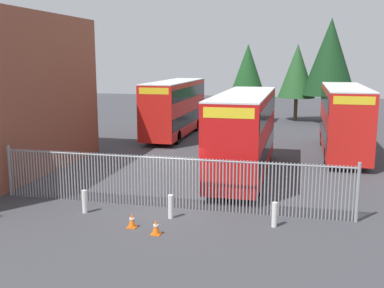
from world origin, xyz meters
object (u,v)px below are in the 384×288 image
Objects in this scene: double_decker_bus_near_gate at (244,131)px; traffic_cone_mid_forecourt at (132,220)px; double_decker_bus_behind_fence_right at (175,106)px; bollard_near_right at (274,215)px; traffic_cone_by_gate at (156,227)px; bollard_near_left at (85,202)px; double_decker_bus_behind_fence_left at (344,117)px; bollard_center_front at (171,207)px.

double_decker_bus_near_gate is 18.32× the size of traffic_cone_mid_forecourt.
double_decker_bus_behind_fence_right is at bearing 121.43° from double_decker_bus_near_gate.
double_decker_bus_near_gate is 11.38× the size of bollard_near_right.
traffic_cone_by_gate is (-4.06, -1.76, -0.19)m from bollard_near_right.
bollard_near_left is 3.88m from traffic_cone_by_gate.
traffic_cone_mid_forecourt is at bearing -165.68° from bollard_near_right.
double_decker_bus_behind_fence_left is at bearing 64.86° from traffic_cone_by_gate.
traffic_cone_mid_forecourt is at bearing -79.06° from double_decker_bus_behind_fence_right.
traffic_cone_by_gate is at bearing -91.42° from bollard_center_front.
double_decker_bus_near_gate is 18.32× the size of traffic_cone_by_gate.
traffic_cone_by_gate is at bearing -23.77° from bollard_near_left.
double_decker_bus_behind_fence_right is 20.82m from bollard_near_right.
double_decker_bus_behind_fence_right is 19.43m from bollard_center_front.
bollard_near_left is 1.00× the size of bollard_center_front.
double_decker_bus_behind_fence_left is 1.00× the size of double_decker_bus_behind_fence_right.
double_decker_bus_behind_fence_right is at bearing 103.61° from traffic_cone_by_gate.
double_decker_bus_behind_fence_left is 16.40m from bollard_center_front.
bollard_near_left is (-11.13, -14.61, -1.95)m from double_decker_bus_behind_fence_left.
bollard_center_front is (3.59, 0.19, 0.00)m from bollard_near_left.
traffic_cone_mid_forecourt is (-1.08, 0.44, 0.00)m from traffic_cone_by_gate.
traffic_cone_mid_forecourt is at bearing 157.73° from traffic_cone_by_gate.
double_decker_bus_behind_fence_right is (-12.53, 4.25, 0.00)m from double_decker_bus_behind_fence_left.
traffic_cone_by_gate is 1.17m from traffic_cone_mid_forecourt.
traffic_cone_by_gate is at bearing -76.39° from double_decker_bus_behind_fence_right.
traffic_cone_by_gate is (-0.04, -1.75, -0.19)m from bollard_center_front.
double_decker_bus_behind_fence_left is 18.32× the size of traffic_cone_mid_forecourt.
traffic_cone_mid_forecourt is (-1.12, -1.30, -0.19)m from bollard_center_front.
double_decker_bus_near_gate is 1.00× the size of double_decker_bus_behind_fence_left.
double_decker_bus_behind_fence_left is 17.99m from traffic_cone_by_gate.
bollard_near_right is at bearing -74.16° from double_decker_bus_near_gate.
bollard_near_left is at bearing 155.57° from traffic_cone_mid_forecourt.
bollard_center_front is 1.73m from traffic_cone_mid_forecourt.
bollard_center_front and bollard_near_right have the same top height.
double_decker_bus_near_gate is 7.84m from bollard_center_front.
bollard_near_right is (-3.53, -14.42, -1.95)m from double_decker_bus_behind_fence_left.
double_decker_bus_behind_fence_right is 18.32× the size of traffic_cone_mid_forecourt.
double_decker_bus_near_gate is 11.38× the size of bollard_center_front.
bollard_near_right is (9.01, -18.67, -1.95)m from double_decker_bus_behind_fence_right.
traffic_cone_mid_forecourt is at bearing -118.86° from double_decker_bus_behind_fence_left.
double_decker_bus_behind_fence_right is at bearing 161.26° from double_decker_bus_behind_fence_left.
bollard_near_right is at bearing 14.32° from traffic_cone_mid_forecourt.
double_decker_bus_behind_fence_left reaches higher than bollard_center_front.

